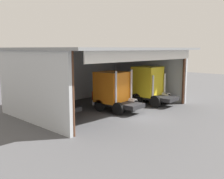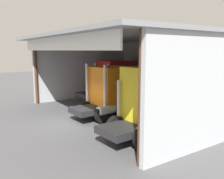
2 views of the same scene
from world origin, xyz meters
name	(u,v)px [view 1 (image 1 of 2)]	position (x,y,z in m)	size (l,w,h in m)	color
ground_plane	(142,117)	(0.00, 0.00, 0.00)	(80.00, 80.00, 0.00)	#4C4C4F
workshop_shed	(95,66)	(0.00, 5.56, 3.86)	(14.78, 10.89, 5.54)	#ADB2B7
truck_red_left_bay	(46,91)	(-4.71, 6.49, 1.91)	(2.70, 5.21, 3.60)	red
truck_orange_yard_outside	(114,90)	(0.01, 3.16, 1.84)	(2.74, 4.42, 3.65)	orange
truck_yellow_right_bay	(149,84)	(4.56, 2.64, 1.96)	(2.74, 4.45, 3.70)	yellow
oil_drum	(95,96)	(2.22, 8.11, 0.44)	(0.58, 0.58, 0.89)	#B21E19
tool_cart	(60,100)	(-1.99, 8.50, 0.50)	(0.90, 0.60, 1.00)	red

